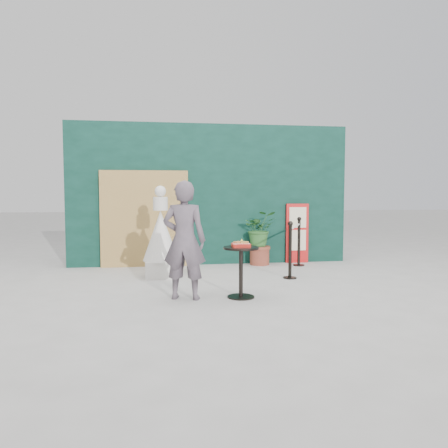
{
  "coord_description": "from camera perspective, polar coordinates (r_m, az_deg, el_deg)",
  "views": [
    {
      "loc": [
        -1.15,
        -6.24,
        1.54
      ],
      "look_at": [
        0.0,
        1.2,
        1.0
      ],
      "focal_mm": 35.0,
      "sensor_mm": 36.0,
      "label": 1
    }
  ],
  "objects": [
    {
      "name": "back_wall",
      "position": [
        9.46,
        -1.81,
        3.86
      ],
      "size": [
        6.0,
        0.3,
        3.0
      ],
      "primitive_type": "cube",
      "color": "black",
      "rests_on": "ground"
    },
    {
      "name": "statue",
      "position": [
        8.05,
        -8.26,
        -2.07
      ],
      "size": [
        0.65,
        0.65,
        1.67
      ],
      "color": "silver",
      "rests_on": "ground"
    },
    {
      "name": "planter",
      "position": [
        9.34,
        4.68,
        -1.26
      ],
      "size": [
        0.68,
        0.59,
        1.15
      ],
      "color": "brown",
      "rests_on": "ground"
    },
    {
      "name": "ground",
      "position": [
        6.53,
        1.63,
        -9.54
      ],
      "size": [
        60.0,
        60.0,
        0.0
      ],
      "primitive_type": "plane",
      "color": "#ADAAA5",
      "rests_on": "ground"
    },
    {
      "name": "cafe_table",
      "position": [
        6.42,
        2.23,
        -5.24
      ],
      "size": [
        0.52,
        0.52,
        0.75
      ],
      "color": "black",
      "rests_on": "ground"
    },
    {
      "name": "bamboo_fence",
      "position": [
        9.2,
        -10.33,
        0.67
      ],
      "size": [
        1.8,
        0.08,
        2.0
      ],
      "primitive_type": "cube",
      "color": "tan",
      "rests_on": "ground"
    },
    {
      "name": "menu_board",
      "position": [
        9.73,
        9.53,
        -1.2
      ],
      "size": [
        0.5,
        0.07,
        1.3
      ],
      "color": "red",
      "rests_on": "ground"
    },
    {
      "name": "stanchion_barrier",
      "position": [
        8.64,
        9.24,
        -2.9
      ],
      "size": [
        0.84,
        1.54,
        1.03
      ],
      "color": "black",
      "rests_on": "ground"
    },
    {
      "name": "woman",
      "position": [
        6.31,
        -5.21,
        -2.12
      ],
      "size": [
        0.71,
        0.56,
        1.72
      ],
      "primitive_type": "imported",
      "rotation": [
        0.0,
        0.0,
        2.87
      ],
      "color": "#62545E",
      "rests_on": "ground"
    },
    {
      "name": "food_basket",
      "position": [
        6.38,
        2.25,
        -2.68
      ],
      "size": [
        0.26,
        0.19,
        0.11
      ],
      "color": "red",
      "rests_on": "cafe_table"
    }
  ]
}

